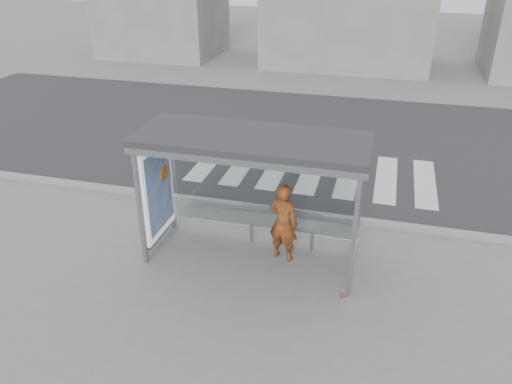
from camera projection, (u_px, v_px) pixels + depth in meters
ground at (252, 258)px, 10.11m from camera, size 80.00×80.00×0.00m
road at (310, 138)px, 16.13m from camera, size 30.00×10.00×0.01m
curb at (274, 210)px, 11.76m from camera, size 30.00×0.18×0.12m
crosswalk at (312, 171)px, 13.87m from camera, size 6.55×3.00×0.00m
bus_shelter at (234, 165)px, 9.35m from camera, size 4.25×1.65×2.62m
building_center at (349, 13)px, 24.45m from camera, size 8.00×5.00×5.00m
person at (283, 222)px, 9.75m from camera, size 0.67×0.52×1.65m
bench at (281, 225)px, 10.27m from camera, size 1.66×0.21×0.86m
soda_can at (344, 295)px, 8.99m from camera, size 0.13×0.13×0.06m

